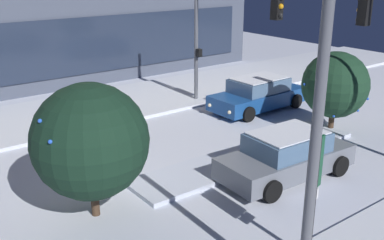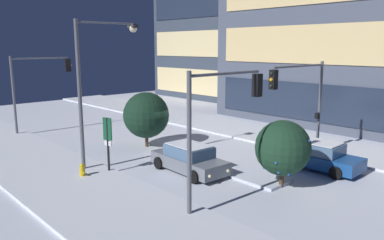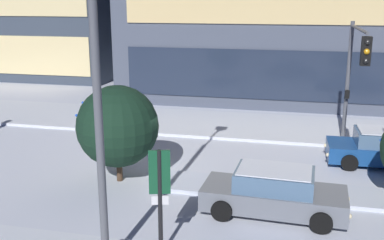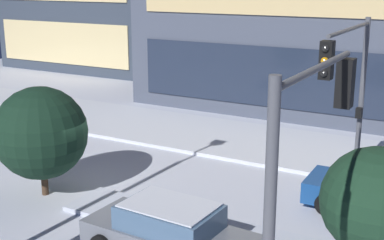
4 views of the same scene
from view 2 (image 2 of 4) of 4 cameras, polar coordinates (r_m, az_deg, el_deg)
ground at (r=25.47m, az=-4.64°, el=-3.88°), size 52.00×52.00×0.00m
curb_strip_near at (r=21.72m, az=-20.86°, el=-7.01°), size 52.00×5.20×0.14m
curb_strip_far at (r=30.69m, az=6.68°, el=-1.23°), size 52.00×5.20×0.14m
median_strip at (r=21.27m, az=3.22°, el=-6.67°), size 9.00×1.80×0.14m
office_tower_secondary at (r=51.18m, az=3.55°, el=13.84°), size 13.27×10.10×18.21m
car_near at (r=20.03m, az=-0.45°, el=-5.85°), size 4.60×2.18×1.49m
car_far at (r=21.70m, az=18.14°, el=-5.08°), size 4.81×2.15×1.49m
traffic_light_corner_far_right at (r=22.33m, az=16.11°, el=3.94°), size 0.32×5.26×5.64m
traffic_light_corner_near_left at (r=31.31m, az=-21.99°, el=5.76°), size 0.32×4.70×5.83m
traffic_light_corner_near_right at (r=15.31m, az=4.53°, el=1.37°), size 0.32×4.42×5.64m
street_lamp_arched at (r=20.57m, az=-14.13°, el=6.81°), size 0.77×3.44×7.85m
fire_hydrant at (r=19.94m, az=-16.08°, el=-7.36°), size 0.48×0.26×0.79m
parking_info_sign at (r=20.06m, az=-12.50°, el=-2.66°), size 0.55×0.21×2.93m
decorated_tree_median at (r=24.96m, az=-6.87°, el=0.73°), size 3.00×3.00×3.61m
decorated_tree_left_of_median at (r=18.10m, az=13.43°, el=-4.09°), size 2.58×2.58×3.19m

